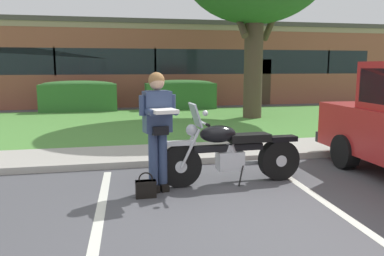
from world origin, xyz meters
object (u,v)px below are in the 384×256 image
(hedge_left, at_px, (79,96))
(hedge_center_left, at_px, (180,94))
(brick_building, at_px, (146,64))
(motorcycle, at_px, (236,152))
(rider_person, at_px, (158,122))
(handbag, at_px, (146,187))

(hedge_left, height_order, hedge_center_left, same)
(hedge_center_left, height_order, brick_building, brick_building)
(motorcycle, bearing_deg, rider_person, -173.37)
(brick_building, bearing_deg, handbag, -95.93)
(hedge_left, xyz_separation_m, brick_building, (3.19, 5.44, 1.26))
(motorcycle, distance_m, hedge_left, 10.64)
(rider_person, bearing_deg, handbag, -128.74)
(rider_person, xyz_separation_m, hedge_center_left, (2.29, 10.36, -0.36))
(motorcycle, bearing_deg, handbag, -164.15)
(rider_person, xyz_separation_m, brick_building, (1.46, 15.80, 0.90))
(hedge_left, xyz_separation_m, hedge_center_left, (4.02, 0.00, 0.00))
(motorcycle, height_order, rider_person, rider_person)
(motorcycle, relative_size, brick_building, 0.09)
(handbag, xyz_separation_m, brick_building, (1.67, 16.07, 1.76))
(motorcycle, xyz_separation_m, hedge_center_left, (1.07, 10.22, 0.16))
(hedge_left, distance_m, brick_building, 6.43)
(hedge_left, bearing_deg, handbag, -81.87)
(hedge_left, bearing_deg, brick_building, 59.64)
(rider_person, bearing_deg, hedge_center_left, 77.55)
(rider_person, relative_size, handbag, 4.74)
(motorcycle, relative_size, hedge_left, 0.77)
(rider_person, distance_m, handbag, 0.93)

